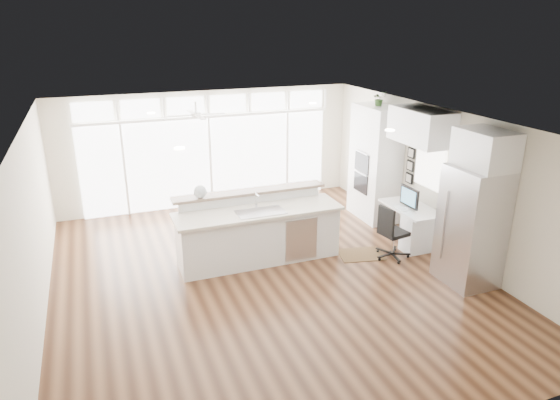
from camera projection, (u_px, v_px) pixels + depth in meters
name	position (u px, v px, depth m)	size (l,w,h in m)	color
floor	(266.00, 277.00, 8.66)	(7.00, 8.00, 0.02)	#3B2112
ceiling	(265.00, 122.00, 7.74)	(7.00, 8.00, 0.02)	white
wall_back	(209.00, 149.00, 11.71)	(7.00, 0.04, 2.70)	beige
wall_front	(407.00, 341.00, 4.68)	(7.00, 0.04, 2.70)	beige
wall_left	(31.00, 234.00, 7.02)	(0.04, 8.00, 2.70)	beige
wall_right	(441.00, 180.00, 9.38)	(0.04, 8.00, 2.70)	beige
glass_wall	(210.00, 162.00, 11.76)	(5.80, 0.06, 2.08)	silver
transom_row	(207.00, 105.00, 11.31)	(5.90, 0.06, 0.40)	silver
desk_window	(430.00, 166.00, 9.56)	(0.04, 0.85, 0.85)	white
ceiling_fan	(196.00, 110.00, 10.11)	(1.16, 1.16, 0.32)	white
recessed_lights	(260.00, 121.00, 7.92)	(3.40, 3.00, 0.02)	white
oven_cabinet	(375.00, 163.00, 10.88)	(0.64, 1.20, 2.50)	white
desk_nook	(410.00, 225.00, 9.84)	(0.72, 1.30, 0.76)	white
upper_cabinets	(421.00, 126.00, 9.19)	(0.64, 1.30, 0.64)	white
refrigerator	(472.00, 227.00, 8.18)	(0.76, 0.90, 2.00)	silver
fridge_cabinet	(485.00, 149.00, 7.76)	(0.64, 0.90, 0.60)	white
framed_photos	(410.00, 166.00, 10.15)	(0.06, 0.22, 0.80)	black
kitchen_island	(259.00, 230.00, 9.06)	(3.04, 1.14, 1.21)	white
rug	(361.00, 254.00, 9.46)	(0.82, 0.59, 0.01)	#362211
office_chair	(394.00, 232.00, 9.19)	(0.53, 0.49, 1.02)	black
fishbowl	(200.00, 192.00, 8.84)	(0.24, 0.24, 0.24)	silver
monitor	(409.00, 197.00, 9.61)	(0.09, 0.52, 0.44)	black
keyboard	(401.00, 208.00, 9.63)	(0.11, 0.30, 0.01)	white
potted_plant	(379.00, 100.00, 10.42)	(0.27, 0.30, 0.24)	#305424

